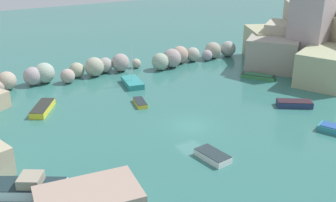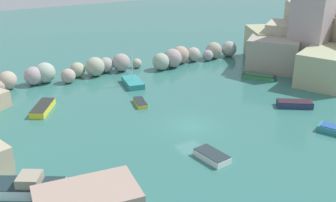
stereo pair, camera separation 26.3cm
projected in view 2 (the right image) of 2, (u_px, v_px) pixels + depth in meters
cove_water at (191, 126)px, 40.83m from camera, size 160.00×160.00×0.00m
cliff_headland_right at (313, 41)px, 57.72m from camera, size 17.85×20.52×11.34m
rock_breakwater at (131, 63)px, 57.00m from camera, size 35.79×4.93×2.70m
stone_dock at (87, 200)px, 28.17m from camera, size 7.43×4.94×1.53m
moored_boat_0 at (140, 103)px, 45.95m from camera, size 1.61×2.95×0.48m
moored_boat_1 at (335, 130)px, 39.35m from camera, size 2.68×3.39×0.67m
moored_boat_2 at (133, 82)px, 51.82m from camera, size 2.56×4.44×5.00m
moored_boat_3 at (212, 156)px, 34.70m from camera, size 2.05×3.32×0.63m
moored_boat_4 at (295, 104)px, 45.28m from camera, size 4.01×3.31×0.70m
moored_boat_5 at (43, 108)px, 44.23m from camera, size 3.54×4.60×0.71m
moored_boat_6 at (26, 187)px, 30.07m from camera, size 5.93×4.65×1.54m
moored_boat_7 at (259, 76)px, 54.25m from camera, size 3.65×4.33×0.56m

